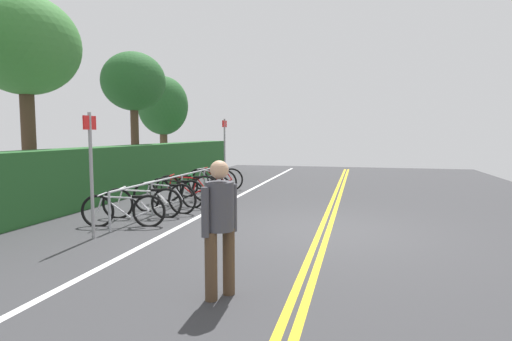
{
  "coord_description": "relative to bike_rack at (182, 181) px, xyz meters",
  "views": [
    {
      "loc": [
        -7.93,
        -0.62,
        1.86
      ],
      "look_at": [
        1.28,
        1.68,
        1.01
      ],
      "focal_mm": 29.15,
      "sensor_mm": 36.0,
      "label": 1
    }
  ],
  "objects": [
    {
      "name": "bicycle_5",
      "position": [
        1.25,
        -0.12,
        -0.28
      ],
      "size": [
        0.46,
        1.63,
        0.68
      ],
      "color": "black",
      "rests_on": "ground_plane"
    },
    {
      "name": "bicycle_0",
      "position": [
        -2.78,
        0.02,
        -0.27
      ],
      "size": [
        0.55,
        1.67,
        0.69
      ],
      "color": "black",
      "rests_on": "ground_plane"
    },
    {
      "name": "bicycle_7",
      "position": [
        2.82,
        -0.0,
        -0.24
      ],
      "size": [
        0.46,
        1.71,
        0.76
      ],
      "color": "black",
      "rests_on": "ground_plane"
    },
    {
      "name": "centre_line_yellow_outer",
      "position": [
        -2.14,
        -3.83,
        -0.59
      ],
      "size": [
        27.72,
        0.1,
        0.0
      ],
      "primitive_type": "cube",
      "color": "gold",
      "rests_on": "ground_plane"
    },
    {
      "name": "ground_plane",
      "position": [
        -2.14,
        -3.91,
        -0.62
      ],
      "size": [
        30.8,
        12.69,
        0.05
      ],
      "primitive_type": "cube",
      "color": "#353538"
    },
    {
      "name": "sign_post_near",
      "position": [
        -3.76,
        0.01,
        0.74
      ],
      "size": [
        0.36,
        0.06,
        2.22
      ],
      "color": "gray",
      "rests_on": "ground_plane"
    },
    {
      "name": "bicycle_1",
      "position": [
        -1.93,
        0.07,
        -0.26
      ],
      "size": [
        0.6,
        1.71,
        0.71
      ],
      "color": "black",
      "rests_on": "ground_plane"
    },
    {
      "name": "bicycle_6",
      "position": [
        2.05,
        -0.08,
        -0.22
      ],
      "size": [
        0.46,
        1.72,
        0.79
      ],
      "color": "black",
      "rests_on": "ground_plane"
    },
    {
      "name": "bike_rack",
      "position": [
        0.0,
        0.0,
        0.0
      ],
      "size": [
        6.61,
        0.05,
        0.78
      ],
      "color": "#9EA0A5",
      "rests_on": "ground_plane"
    },
    {
      "name": "sign_post_far",
      "position": [
        4.27,
        0.22,
        0.83
      ],
      "size": [
        0.36,
        0.06,
        2.38
      ],
      "color": "gray",
      "rests_on": "ground_plane"
    },
    {
      "name": "bike_lane_stripe_white",
      "position": [
        -2.14,
        -1.08,
        -0.59
      ],
      "size": [
        27.72,
        0.12,
        0.0
      ],
      "primitive_type": "cube",
      "color": "white",
      "rests_on": "ground_plane"
    },
    {
      "name": "bicycle_2",
      "position": [
        -1.24,
        -0.1,
        -0.24
      ],
      "size": [
        0.46,
        1.69,
        0.75
      ],
      "color": "black",
      "rests_on": "ground_plane"
    },
    {
      "name": "bicycle_3",
      "position": [
        -0.37,
        -0.01,
        -0.25
      ],
      "size": [
        0.53,
        1.7,
        0.75
      ],
      "color": "black",
      "rests_on": "ground_plane"
    },
    {
      "name": "hedge_backdrop",
      "position": [
        1.5,
        2.31,
        0.15
      ],
      "size": [
        15.56,
        0.86,
        1.48
      ],
      "primitive_type": "cube",
      "color": "#235626",
      "rests_on": "ground_plane"
    },
    {
      "name": "centre_line_yellow_inner",
      "position": [
        -2.14,
        -3.99,
        -0.59
      ],
      "size": [
        27.72,
        0.1,
        0.0
      ],
      "primitive_type": "cube",
      "color": "gold",
      "rests_on": "ground_plane"
    },
    {
      "name": "pedestrian",
      "position": [
        -5.72,
        -3.03,
        0.29
      ],
      "size": [
        0.43,
        0.32,
        1.56
      ],
      "color": "#4C3826",
      "rests_on": "ground_plane"
    },
    {
      "name": "bicycle_4",
      "position": [
        0.46,
        0.06,
        -0.24
      ],
      "size": [
        0.49,
        1.74,
        0.76
      ],
      "color": "black",
      "rests_on": "ground_plane"
    },
    {
      "name": "tree_mid",
      "position": [
        -0.99,
        3.84,
        3.46
      ],
      "size": [
        2.76,
        2.76,
        5.37
      ],
      "color": "#473323",
      "rests_on": "ground_plane"
    },
    {
      "name": "tree_far_right",
      "position": [
        3.22,
        3.22,
        3.03
      ],
      "size": [
        2.22,
        2.22,
        4.69
      ],
      "color": "#473323",
      "rests_on": "ground_plane"
    },
    {
      "name": "tree_extra",
      "position": [
        7.45,
        4.22,
        2.48
      ],
      "size": [
        2.27,
        2.27,
        4.44
      ],
      "color": "brown",
      "rests_on": "ground_plane"
    }
  ]
}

